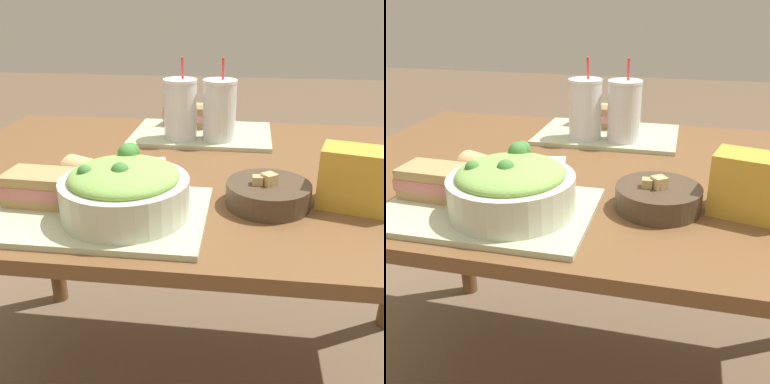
# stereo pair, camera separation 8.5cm
# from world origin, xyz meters

# --- Properties ---
(dining_table) EXTENTS (1.41, 0.93, 0.76)m
(dining_table) POSITION_xyz_m (0.00, 0.00, 0.66)
(dining_table) COLOR brown
(dining_table) RESTS_ON ground_plane
(tray_near) EXTENTS (0.42, 0.28, 0.01)m
(tray_near) POSITION_xyz_m (-0.19, -0.29, 0.76)
(tray_near) COLOR #B2BC99
(tray_near) RESTS_ON dining_table
(tray_far) EXTENTS (0.42, 0.28, 0.01)m
(tray_far) POSITION_xyz_m (-0.05, 0.28, 0.76)
(tray_far) COLOR #B2BC99
(tray_far) RESTS_ON dining_table
(salad_bowl) EXTENTS (0.24, 0.24, 0.12)m
(salad_bowl) POSITION_xyz_m (-0.13, -0.29, 0.82)
(salad_bowl) COLOR beige
(salad_bowl) RESTS_ON tray_near
(soup_bowl) EXTENTS (0.17, 0.17, 0.07)m
(soup_bowl) POSITION_xyz_m (0.14, -0.19, 0.78)
(soup_bowl) COLOR #473828
(soup_bowl) RESTS_ON dining_table
(sandwich_near) EXTENTS (0.15, 0.09, 0.06)m
(sandwich_near) POSITION_xyz_m (-0.31, -0.26, 0.80)
(sandwich_near) COLOR tan
(sandwich_near) RESTS_ON tray_near
(baguette_near) EXTENTS (0.15, 0.12, 0.07)m
(baguette_near) POSITION_xyz_m (-0.23, -0.19, 0.80)
(baguette_near) COLOR tan
(baguette_near) RESTS_ON tray_near
(sandwich_far) EXTENTS (0.16, 0.12, 0.06)m
(sandwich_far) POSITION_xyz_m (-0.10, 0.37, 0.80)
(sandwich_far) COLOR olive
(sandwich_far) RESTS_ON tray_far
(baguette_far) EXTENTS (0.11, 0.07, 0.07)m
(baguette_far) POSITION_xyz_m (-0.03, 0.39, 0.80)
(baguette_far) COLOR tan
(baguette_far) RESTS_ON tray_far
(drink_cup_dark) EXTENTS (0.10, 0.10, 0.23)m
(drink_cup_dark) POSITION_xyz_m (-0.11, 0.22, 0.85)
(drink_cup_dark) COLOR silver
(drink_cup_dark) RESTS_ON tray_far
(drink_cup_red) EXTENTS (0.10, 0.10, 0.23)m
(drink_cup_red) POSITION_xyz_m (0.01, 0.22, 0.85)
(drink_cup_red) COLOR silver
(drink_cup_red) RESTS_ON tray_far
(chip_bag) EXTENTS (0.17, 0.12, 0.12)m
(chip_bag) POSITION_xyz_m (0.31, -0.18, 0.82)
(chip_bag) COLOR gold
(chip_bag) RESTS_ON dining_table
(napkin_folded) EXTENTS (0.16, 0.13, 0.00)m
(napkin_folded) POSITION_xyz_m (-0.18, -0.00, 0.76)
(napkin_folded) COLOR white
(napkin_folded) RESTS_ON dining_table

